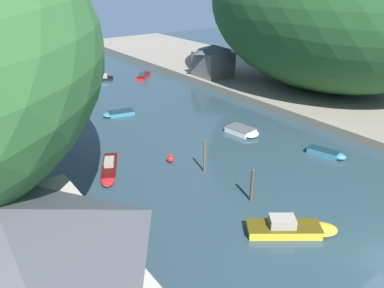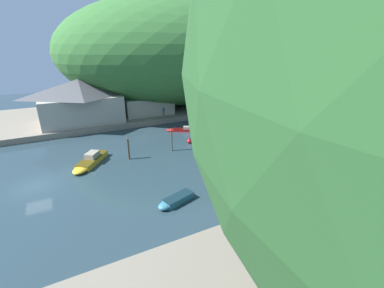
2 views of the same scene
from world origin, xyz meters
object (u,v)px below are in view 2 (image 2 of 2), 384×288
(waterfront_building, at_px, (81,100))
(boat_navy_launch, at_px, (174,201))
(boat_near_quay, at_px, (371,125))
(boat_cabin_cruiser, at_px, (90,162))
(boat_small_dinghy, at_px, (273,131))
(boathouse_shed, at_px, (148,102))
(channel_buoy_near, at_px, (189,141))
(person_on_quay, at_px, (164,111))
(boat_moored_right, at_px, (236,168))
(boat_mid_channel, at_px, (258,112))
(boat_far_right_bank, at_px, (184,130))

(waterfront_building, relative_size, boat_navy_launch, 3.57)
(boat_near_quay, relative_size, boat_navy_launch, 1.09)
(boat_cabin_cruiser, bearing_deg, waterfront_building, -57.91)
(boat_navy_launch, bearing_deg, boat_small_dinghy, -80.02)
(boathouse_shed, bearing_deg, boat_near_quay, 55.32)
(boat_small_dinghy, bearing_deg, boat_cabin_cruiser, -170.11)
(boat_cabin_cruiser, xyz_separation_m, boat_near_quay, (6.57, 47.69, -0.15))
(channel_buoy_near, distance_m, person_on_quay, 13.75)
(waterfront_building, xyz_separation_m, boat_moored_right, (27.31, 14.08, -4.55))
(boat_mid_channel, bearing_deg, boat_far_right_bank, -176.24)
(boat_moored_right, bearing_deg, channel_buoy_near, -2.92)
(boat_moored_right, bearing_deg, person_on_quay, -8.47)
(waterfront_building, height_order, person_on_quay, waterfront_building)
(waterfront_building, relative_size, boat_near_quay, 3.29)
(boat_near_quay, relative_size, channel_buoy_near, 4.21)
(boat_mid_channel, bearing_deg, boat_moored_right, -142.28)
(boat_mid_channel, bearing_deg, boat_cabin_cruiser, -170.57)
(boat_navy_launch, bearing_deg, boathouse_shed, -30.31)
(boat_navy_launch, height_order, boat_mid_channel, boat_navy_launch)
(boat_small_dinghy, bearing_deg, boat_mid_channel, 71.94)
(boat_near_quay, distance_m, boat_far_right_bank, 34.15)
(boat_cabin_cruiser, relative_size, boat_small_dinghy, 1.45)
(boat_small_dinghy, xyz_separation_m, boat_moored_right, (8.98, -14.35, 0.07))
(channel_buoy_near, bearing_deg, boat_mid_channel, 113.23)
(boat_cabin_cruiser, relative_size, person_on_quay, 3.68)
(boat_cabin_cruiser, xyz_separation_m, boat_moored_right, (9.74, 15.30, -0.10))
(boat_moored_right, bearing_deg, boat_mid_channel, -53.63)
(boat_cabin_cruiser, xyz_separation_m, boat_navy_launch, (12.60, 6.04, -0.10))
(boat_far_right_bank, distance_m, boat_mid_channel, 19.92)
(boat_cabin_cruiser, distance_m, boat_navy_launch, 13.97)
(boathouse_shed, height_order, person_on_quay, boathouse_shed)
(boat_navy_launch, xyz_separation_m, boat_far_right_bank, (-19.24, 10.16, -0.06))
(boathouse_shed, xyz_separation_m, channel_buoy_near, (16.26, 1.09, -3.04))
(boat_navy_launch, bearing_deg, boat_cabin_cruiser, 9.00)
(channel_buoy_near, bearing_deg, boat_far_right_bank, 162.29)
(channel_buoy_near, bearing_deg, person_on_quay, 174.93)
(boathouse_shed, bearing_deg, waterfront_building, -91.63)
(boathouse_shed, relative_size, boat_mid_channel, 2.85)
(person_on_quay, bearing_deg, boat_cabin_cruiser, -148.57)
(boat_cabin_cruiser, bearing_deg, boat_moored_right, -176.43)
(channel_buoy_near, bearing_deg, boat_small_dinghy, 83.53)
(boat_near_quay, bearing_deg, boathouse_shed, 173.66)
(person_on_quay, bearing_deg, boat_navy_launch, -121.00)
(waterfront_building, relative_size, boat_mid_channel, 4.03)
(boathouse_shed, relative_size, boat_near_quay, 2.33)
(boat_moored_right, bearing_deg, waterfront_building, 19.51)
(waterfront_building, distance_m, boat_far_right_bank, 19.11)
(boat_near_quay, distance_m, boat_mid_channel, 20.52)
(channel_buoy_near, bearing_deg, boat_near_quay, 77.24)
(boat_small_dinghy, relative_size, boat_mid_channel, 1.21)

